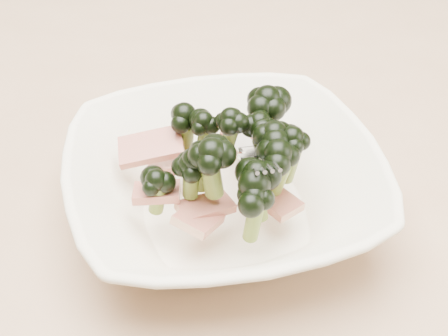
{
  "coord_description": "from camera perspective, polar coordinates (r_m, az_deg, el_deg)",
  "views": [
    {
      "loc": [
        0.06,
        -0.47,
        1.12
      ],
      "look_at": [
        0.07,
        -0.08,
        0.8
      ],
      "focal_mm": 50.0,
      "sensor_mm": 36.0,
      "label": 1
    }
  ],
  "objects": [
    {
      "name": "dining_table",
      "position": [
        0.66,
        -6.45,
        -5.98
      ],
      "size": [
        1.2,
        0.8,
        0.75
      ],
      "color": "tan",
      "rests_on": "ground"
    },
    {
      "name": "broccoli_dish",
      "position": [
        0.51,
        0.17,
        -1.12
      ],
      "size": [
        0.3,
        0.3,
        0.11
      ],
      "color": "white",
      "rests_on": "dining_table"
    }
  ]
}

